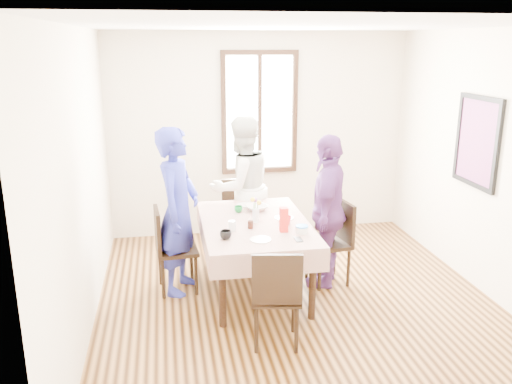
# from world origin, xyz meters

# --- Properties ---
(ground) EXTENTS (4.50, 4.50, 0.00)m
(ground) POSITION_xyz_m (0.00, 0.00, 0.00)
(ground) COLOR black
(ground) RESTS_ON ground
(back_wall) EXTENTS (4.00, 0.00, 4.00)m
(back_wall) POSITION_xyz_m (0.00, 2.25, 1.35)
(back_wall) COLOR beige
(back_wall) RESTS_ON ground
(right_wall) EXTENTS (0.00, 4.50, 4.50)m
(right_wall) POSITION_xyz_m (2.00, 0.00, 1.35)
(right_wall) COLOR beige
(right_wall) RESTS_ON ground
(window_frame) EXTENTS (1.02, 0.06, 1.62)m
(window_frame) POSITION_xyz_m (0.00, 2.23, 1.65)
(window_frame) COLOR black
(window_frame) RESTS_ON back_wall
(window_pane) EXTENTS (0.90, 0.02, 1.50)m
(window_pane) POSITION_xyz_m (0.00, 2.24, 1.65)
(window_pane) COLOR white
(window_pane) RESTS_ON back_wall
(art_poster) EXTENTS (0.04, 0.76, 0.96)m
(art_poster) POSITION_xyz_m (1.98, 0.30, 1.55)
(art_poster) COLOR red
(art_poster) RESTS_ON right_wall
(dining_table) EXTENTS (0.97, 1.54, 0.75)m
(dining_table) POSITION_xyz_m (-0.37, 0.40, 0.38)
(dining_table) COLOR black
(dining_table) RESTS_ON ground
(tablecloth) EXTENTS (1.09, 1.66, 0.01)m
(tablecloth) POSITION_xyz_m (-0.37, 0.40, 0.76)
(tablecloth) COLOR #4E0B00
(tablecloth) RESTS_ON dining_table
(chair_left) EXTENTS (0.45, 0.45, 0.91)m
(chair_left) POSITION_xyz_m (-1.18, 0.54, 0.46)
(chair_left) COLOR black
(chair_left) RESTS_ON ground
(chair_right) EXTENTS (0.48, 0.48, 0.91)m
(chair_right) POSITION_xyz_m (0.44, 0.45, 0.46)
(chair_right) COLOR black
(chair_right) RESTS_ON ground
(chair_far) EXTENTS (0.42, 0.42, 0.91)m
(chair_far) POSITION_xyz_m (-0.37, 1.46, 0.46)
(chair_far) COLOR black
(chair_far) RESTS_ON ground
(chair_near) EXTENTS (0.48, 0.48, 0.91)m
(chair_near) POSITION_xyz_m (-0.37, -0.66, 0.46)
(chair_near) COLOR black
(chair_near) RESTS_ON ground
(person_left) EXTENTS (0.62, 0.75, 1.75)m
(person_left) POSITION_xyz_m (-1.16, 0.54, 0.88)
(person_left) COLOR #272D98
(person_left) RESTS_ON ground
(person_far) EXTENTS (1.03, 0.94, 1.73)m
(person_far) POSITION_xyz_m (-0.37, 1.44, 0.86)
(person_far) COLOR silver
(person_far) RESTS_ON ground
(person_right) EXTENTS (0.76, 1.05, 1.65)m
(person_right) POSITION_xyz_m (0.42, 0.45, 0.83)
(person_right) COLOR #603273
(person_right) RESTS_ON ground
(mug_black) EXTENTS (0.11, 0.11, 0.09)m
(mug_black) POSITION_xyz_m (-0.73, -0.05, 0.81)
(mug_black) COLOR black
(mug_black) RESTS_ON tablecloth
(mug_flag) EXTENTS (0.13, 0.13, 0.09)m
(mug_flag) POSITION_xyz_m (-0.06, 0.28, 0.81)
(mug_flag) COLOR red
(mug_flag) RESTS_ON tablecloth
(mug_green) EXTENTS (0.10, 0.10, 0.07)m
(mug_green) POSITION_xyz_m (-0.50, 0.76, 0.80)
(mug_green) COLOR #0C7226
(mug_green) RESTS_ON tablecloth
(serving_bowl) EXTENTS (0.29, 0.29, 0.06)m
(serving_bowl) POSITION_xyz_m (-0.29, 0.79, 0.79)
(serving_bowl) COLOR white
(serving_bowl) RESTS_ON tablecloth
(juice_carton) EXTENTS (0.08, 0.08, 0.24)m
(juice_carton) POSITION_xyz_m (-0.14, 0.08, 0.88)
(juice_carton) COLOR red
(juice_carton) RESTS_ON tablecloth
(butter_tub) EXTENTS (0.12, 0.12, 0.06)m
(butter_tub) POSITION_xyz_m (0.02, 0.01, 0.79)
(butter_tub) COLOR white
(butter_tub) RESTS_ON tablecloth
(jam_jar) EXTENTS (0.06, 0.06, 0.08)m
(jam_jar) POSITION_xyz_m (-0.45, 0.22, 0.80)
(jam_jar) COLOR black
(jam_jar) RESTS_ON tablecloth
(drinking_glass) EXTENTS (0.07, 0.07, 0.10)m
(drinking_glass) POSITION_xyz_m (-0.64, 0.17, 0.81)
(drinking_glass) COLOR silver
(drinking_glass) RESTS_ON tablecloth
(smartphone) EXTENTS (0.07, 0.13, 0.01)m
(smartphone) POSITION_xyz_m (-0.06, -0.17, 0.77)
(smartphone) COLOR black
(smartphone) RESTS_ON tablecloth
(flower_vase) EXTENTS (0.07, 0.07, 0.14)m
(flower_vase) POSITION_xyz_m (-0.36, 0.41, 0.83)
(flower_vase) COLOR silver
(flower_vase) RESTS_ON tablecloth
(plate_right) EXTENTS (0.20, 0.20, 0.01)m
(plate_right) POSITION_xyz_m (-0.05, 0.47, 0.77)
(plate_right) COLOR white
(plate_right) RESTS_ON tablecloth
(plate_far) EXTENTS (0.20, 0.20, 0.01)m
(plate_far) POSITION_xyz_m (-0.38, 0.99, 0.77)
(plate_far) COLOR white
(plate_far) RESTS_ON tablecloth
(plate_near) EXTENTS (0.20, 0.20, 0.01)m
(plate_near) POSITION_xyz_m (-0.41, -0.12, 0.77)
(plate_near) COLOR white
(plate_near) RESTS_ON tablecloth
(butter_lid) EXTENTS (0.12, 0.12, 0.01)m
(butter_lid) POSITION_xyz_m (0.02, 0.01, 0.83)
(butter_lid) COLOR blue
(butter_lid) RESTS_ON butter_tub
(flower_bunch) EXTENTS (0.09, 0.09, 0.10)m
(flower_bunch) POSITION_xyz_m (-0.36, 0.41, 0.96)
(flower_bunch) COLOR yellow
(flower_bunch) RESTS_ON flower_vase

